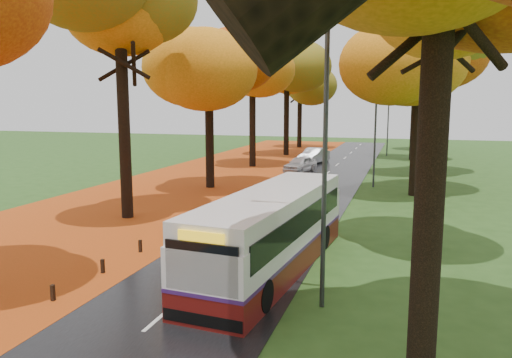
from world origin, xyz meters
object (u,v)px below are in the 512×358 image
at_px(streetlamp_mid, 372,121).
at_px(bus, 272,229).
at_px(car_white, 300,164).
at_px(streetlamp_near, 316,148).
at_px(car_silver, 314,156).
at_px(streetlamp_far, 386,114).
at_px(car_dark, 319,155).

distance_m(streetlamp_mid, bus, 19.64).
bearing_deg(car_white, streetlamp_near, -62.24).
xyz_separation_m(bus, car_silver, (-4.27, 31.53, -0.71)).
distance_m(streetlamp_far, bus, 41.45).
distance_m(car_silver, car_dark, 2.56).
xyz_separation_m(streetlamp_mid, streetlamp_far, (0.00, 22.00, 0.00)).
relative_size(bus, car_white, 2.69).
bearing_deg(bus, streetlamp_mid, 89.19).
distance_m(streetlamp_near, car_dark, 37.56).
relative_size(streetlamp_mid, streetlamp_far, 1.00).
bearing_deg(car_silver, car_dark, 100.68).
relative_size(streetlamp_mid, car_silver, 1.74).
xyz_separation_m(streetlamp_mid, car_silver, (-6.30, 12.26, -3.92)).
xyz_separation_m(streetlamp_mid, bus, (-2.03, -19.27, -3.20)).
distance_m(car_white, car_dark, 9.04).
relative_size(streetlamp_near, car_silver, 1.74).
height_order(streetlamp_far, bus, streetlamp_far).
bearing_deg(streetlamp_mid, car_silver, 117.19).
height_order(bus, car_silver, bus).
bearing_deg(car_dark, streetlamp_near, -82.55).
bearing_deg(bus, streetlamp_near, -48.14).
relative_size(car_white, car_dark, 1.00).
relative_size(streetlamp_near, car_white, 1.99).
height_order(car_white, car_dark, car_white).
bearing_deg(streetlamp_near, streetlamp_far, 90.00).
height_order(streetlamp_far, car_white, streetlamp_far).
xyz_separation_m(streetlamp_near, bus, (-2.03, 2.73, -3.20)).
height_order(streetlamp_mid, car_silver, streetlamp_mid).
bearing_deg(streetlamp_far, streetlamp_mid, -90.00).
height_order(car_silver, car_dark, car_silver).
distance_m(streetlamp_near, car_silver, 35.05).
bearing_deg(car_silver, car_white, -76.97).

